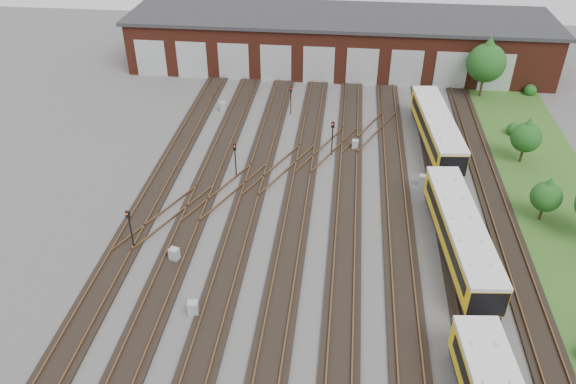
# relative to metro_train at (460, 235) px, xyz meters

# --- Properties ---
(ground) EXTENTS (120.00, 120.00, 0.00)m
(ground) POSITION_rel_metro_train_xyz_m (-10.00, -4.11, -1.79)
(ground) COLOR #423F3D
(ground) RESTS_ON ground
(track_network) EXTENTS (30.40, 70.00, 0.33)m
(track_network) POSITION_rel_metro_train_xyz_m (-10.17, -3.53, -1.69)
(track_network) COLOR black
(track_network) RESTS_ON ground
(maintenance_shed) EXTENTS (51.00, 12.50, 6.35)m
(maintenance_shed) POSITION_rel_metro_train_xyz_m (-10.01, 35.86, 1.41)
(maintenance_shed) COLOR #542115
(maintenance_shed) RESTS_ON ground
(grass_verge) EXTENTS (8.00, 55.00, 0.05)m
(grass_verge) POSITION_rel_metro_train_xyz_m (9.00, 5.89, -1.77)
(grass_verge) COLOR #254C19
(grass_verge) RESTS_ON ground
(metro_train) EXTENTS (3.79, 46.00, 2.86)m
(metro_train) POSITION_rel_metro_train_xyz_m (0.00, 0.00, 0.00)
(metro_train) COLOR black
(metro_train) RESTS_ON ground
(signal_mast_0) EXTENTS (0.31, 0.29, 3.36)m
(signal_mast_0) POSITION_rel_metro_train_xyz_m (-23.26, -1.98, 0.37)
(signal_mast_0) COLOR black
(signal_mast_0) RESTS_ON ground
(signal_mast_1) EXTENTS (0.30, 0.28, 3.22)m
(signal_mast_1) POSITION_rel_metro_train_xyz_m (-17.72, 8.58, 0.29)
(signal_mast_1) COLOR black
(signal_mast_1) RESTS_ON ground
(signal_mast_2) EXTENTS (0.26, 0.25, 3.07)m
(signal_mast_2) POSITION_rel_metro_train_xyz_m (-14.31, 21.35, 0.16)
(signal_mast_2) COLOR black
(signal_mast_2) RESTS_ON ground
(signal_mast_3) EXTENTS (0.31, 0.29, 3.38)m
(signal_mast_3) POSITION_rel_metro_train_xyz_m (-9.62, 13.26, 0.38)
(signal_mast_3) COLOR black
(signal_mast_3) RESTS_ON ground
(relay_cabinet_0) EXTENTS (0.77, 0.70, 1.07)m
(relay_cabinet_0) POSITION_rel_metro_train_xyz_m (-19.92, -2.95, -1.26)
(relay_cabinet_0) COLOR #979A9B
(relay_cabinet_0) RESTS_ON ground
(relay_cabinet_1) EXTENTS (0.71, 0.64, 1.00)m
(relay_cabinet_1) POSITION_rel_metro_train_xyz_m (-21.60, 21.33, -1.29)
(relay_cabinet_1) COLOR #979A9B
(relay_cabinet_1) RESTS_ON ground
(relay_cabinet_2) EXTENTS (0.71, 0.62, 1.07)m
(relay_cabinet_2) POSITION_rel_metro_train_xyz_m (-17.31, -7.86, -1.26)
(relay_cabinet_2) COLOR #979A9B
(relay_cabinet_2) RESTS_ON ground
(relay_cabinet_3) EXTENTS (0.61, 0.51, 0.98)m
(relay_cabinet_3) POSITION_rel_metro_train_xyz_m (-7.48, 14.51, -1.30)
(relay_cabinet_3) COLOR #979A9B
(relay_cabinet_3) RESTS_ON ground
(relay_cabinet_4) EXTENTS (0.69, 0.60, 1.03)m
(relay_cabinet_4) POSITION_rel_metro_train_xyz_m (-1.71, 8.87, -1.28)
(relay_cabinet_4) COLOR #979A9B
(relay_cabinet_4) RESTS_ON ground
(tree_0) EXTENTS (4.17, 4.17, 6.91)m
(tree_0) POSITION_rel_metro_train_xyz_m (6.27, 28.12, 2.65)
(tree_0) COLOR #332317
(tree_0) RESTS_ON ground
(tree_1) EXTENTS (2.68, 2.68, 4.44)m
(tree_1) POSITION_rel_metro_train_xyz_m (7.50, 13.88, 1.06)
(tree_1) COLOR #332317
(tree_1) RESTS_ON ground
(tree_3) EXTENTS (2.34, 2.34, 3.88)m
(tree_3) POSITION_rel_metro_train_xyz_m (6.99, 4.94, 0.70)
(tree_3) COLOR #332317
(tree_3) RESTS_ON ground
(bush_1) EXTENTS (1.40, 1.40, 1.40)m
(bush_1) POSITION_rel_metro_train_xyz_m (8.05, 19.30, -1.10)
(bush_1) COLOR #174012
(bush_1) RESTS_ON ground
(bush_2) EXTENTS (1.39, 1.39, 1.39)m
(bush_2) POSITION_rel_metro_train_xyz_m (11.96, 29.31, -1.10)
(bush_2) COLOR #174012
(bush_2) RESTS_ON ground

